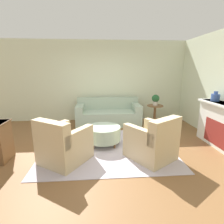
{
  "coord_description": "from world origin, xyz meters",
  "views": [
    {
      "loc": [
        -0.19,
        -3.81,
        1.83
      ],
      "look_at": [
        0.15,
        0.55,
        0.75
      ],
      "focal_mm": 28.0,
      "sensor_mm": 36.0,
      "label": 1
    }
  ],
  "objects_px": {
    "vase_mantel_near": "(215,97)",
    "armchair_left": "(63,145)",
    "potted_plant_on_side_table": "(156,99)",
    "couch": "(108,115)",
    "armchair_right": "(153,142)",
    "ottoman_table": "(104,133)",
    "side_table": "(155,111)"
  },
  "relations": [
    {
      "from": "armchair_right",
      "to": "vase_mantel_near",
      "type": "height_order",
      "value": "vase_mantel_near"
    },
    {
      "from": "vase_mantel_near",
      "to": "armchair_left",
      "type": "bearing_deg",
      "value": -167.56
    },
    {
      "from": "couch",
      "to": "armchair_right",
      "type": "distance_m",
      "value": 2.59
    },
    {
      "from": "couch",
      "to": "side_table",
      "type": "xyz_separation_m",
      "value": [
        1.55,
        -0.18,
        0.13
      ]
    },
    {
      "from": "vase_mantel_near",
      "to": "potted_plant_on_side_table",
      "type": "bearing_deg",
      "value": 123.95
    },
    {
      "from": "ottoman_table",
      "to": "couch",
      "type": "bearing_deg",
      "value": 82.8
    },
    {
      "from": "vase_mantel_near",
      "to": "potted_plant_on_side_table",
      "type": "xyz_separation_m",
      "value": [
        -1.01,
        1.5,
        -0.29
      ]
    },
    {
      "from": "armchair_left",
      "to": "vase_mantel_near",
      "type": "relative_size",
      "value": 4.73
    },
    {
      "from": "ottoman_table",
      "to": "potted_plant_on_side_table",
      "type": "distance_m",
      "value": 2.4
    },
    {
      "from": "side_table",
      "to": "armchair_left",
      "type": "bearing_deg",
      "value": -138.51
    },
    {
      "from": "armchair_left",
      "to": "side_table",
      "type": "distance_m",
      "value": 3.46
    },
    {
      "from": "ottoman_table",
      "to": "armchair_right",
      "type": "bearing_deg",
      "value": -37.76
    },
    {
      "from": "ottoman_table",
      "to": "potted_plant_on_side_table",
      "type": "bearing_deg",
      "value": 40.78
    },
    {
      "from": "couch",
      "to": "ottoman_table",
      "type": "xyz_separation_m",
      "value": [
        -0.22,
        -1.71,
        -0.02
      ]
    },
    {
      "from": "couch",
      "to": "armchair_right",
      "type": "height_order",
      "value": "armchair_right"
    },
    {
      "from": "couch",
      "to": "ottoman_table",
      "type": "bearing_deg",
      "value": -97.2
    },
    {
      "from": "side_table",
      "to": "potted_plant_on_side_table",
      "type": "xyz_separation_m",
      "value": [
        0.0,
        -0.0,
        0.41
      ]
    },
    {
      "from": "armchair_left",
      "to": "ottoman_table",
      "type": "xyz_separation_m",
      "value": [
        0.82,
        0.76,
        -0.06
      ]
    },
    {
      "from": "ottoman_table",
      "to": "vase_mantel_near",
      "type": "relative_size",
      "value": 3.41
    },
    {
      "from": "armchair_right",
      "to": "vase_mantel_near",
      "type": "distance_m",
      "value": 2.11
    },
    {
      "from": "armchair_left",
      "to": "side_table",
      "type": "bearing_deg",
      "value": 41.49
    },
    {
      "from": "side_table",
      "to": "armchair_right",
      "type": "bearing_deg",
      "value": -108.82
    },
    {
      "from": "couch",
      "to": "vase_mantel_near",
      "type": "distance_m",
      "value": 3.17
    },
    {
      "from": "couch",
      "to": "side_table",
      "type": "bearing_deg",
      "value": -6.7
    },
    {
      "from": "armchair_right",
      "to": "side_table",
      "type": "relative_size",
      "value": 1.74
    },
    {
      "from": "couch",
      "to": "potted_plant_on_side_table",
      "type": "relative_size",
      "value": 5.99
    },
    {
      "from": "armchair_left",
      "to": "vase_mantel_near",
      "type": "bearing_deg",
      "value": 12.44
    },
    {
      "from": "armchair_right",
      "to": "ottoman_table",
      "type": "xyz_separation_m",
      "value": [
        -0.99,
        0.76,
        -0.06
      ]
    },
    {
      "from": "vase_mantel_near",
      "to": "couch",
      "type": "bearing_deg",
      "value": 146.74
    },
    {
      "from": "armchair_left",
      "to": "potted_plant_on_side_table",
      "type": "distance_m",
      "value": 3.49
    },
    {
      "from": "couch",
      "to": "ottoman_table",
      "type": "relative_size",
      "value": 2.56
    },
    {
      "from": "couch",
      "to": "armchair_left",
      "type": "xyz_separation_m",
      "value": [
        -1.04,
        -2.47,
        0.04
      ]
    }
  ]
}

